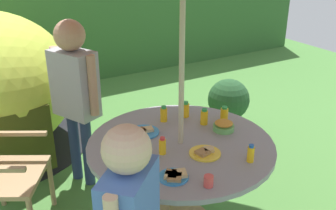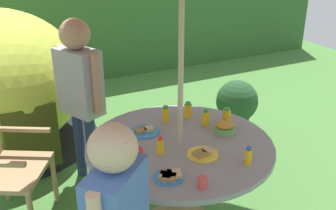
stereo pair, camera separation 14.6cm
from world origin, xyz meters
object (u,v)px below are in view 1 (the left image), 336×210
object	(u,v)px
juice_bottle_center_front	(162,146)
snack_bowl	(224,126)
garden_table	(180,161)
plate_back_edge	(130,152)
plate_mid_right	(174,176)
juice_bottle_mid_left	(204,117)
juice_bottle_center_back	(185,110)
juice_bottle_front_edge	(164,114)
juice_bottle_far_left	(251,154)
plate_near_left	(144,132)
child_in_grey_shirt	(74,84)
cup_near	(209,181)
plate_far_right	(205,153)
juice_bottle_near_right	(224,114)
potted_plant	(228,103)

from	to	relation	value
juice_bottle_center_front	snack_bowl	bearing A→B (deg)	6.53
garden_table	plate_back_edge	distance (m)	0.40
plate_mid_right	juice_bottle_mid_left	size ratio (longest dim) A/B	1.45
juice_bottle_center_back	juice_bottle_front_edge	xyz separation A→B (m)	(-0.19, 0.01, -0.00)
juice_bottle_far_left	juice_bottle_center_back	bearing A→B (deg)	89.87
plate_mid_right	plate_near_left	distance (m)	0.61
child_in_grey_shirt	plate_mid_right	distance (m)	1.30
garden_table	cup_near	bearing A→B (deg)	-104.33
snack_bowl	plate_far_right	distance (m)	0.38
plate_near_left	juice_bottle_near_right	distance (m)	0.65
plate_back_edge	juice_bottle_center_front	xyz separation A→B (m)	(0.19, -0.10, 0.04)
plate_mid_right	juice_bottle_center_back	bearing A→B (deg)	53.17
child_in_grey_shirt	plate_far_right	bearing A→B (deg)	-1.85
juice_bottle_mid_left	cup_near	xyz separation A→B (m)	(-0.43, -0.67, -0.02)
snack_bowl	juice_bottle_center_back	xyz separation A→B (m)	(-0.12, 0.34, 0.02)
snack_bowl	juice_bottle_center_front	bearing A→B (deg)	-173.47
cup_near	plate_near_left	bearing A→B (deg)	91.89
potted_plant	juice_bottle_front_edge	world-z (taller)	juice_bottle_front_edge
juice_bottle_center_back	cup_near	distance (m)	0.94
child_in_grey_shirt	juice_bottle_mid_left	world-z (taller)	child_in_grey_shirt
potted_plant	plate_near_left	world-z (taller)	plate_near_left
juice_bottle_far_left	cup_near	bearing A→B (deg)	-167.59
juice_bottle_near_right	juice_bottle_far_left	world-z (taller)	juice_bottle_far_left
snack_bowl	plate_mid_right	size ratio (longest dim) A/B	0.85
plate_back_edge	juice_bottle_far_left	xyz separation A→B (m)	(0.62, -0.46, 0.04)
child_in_grey_shirt	juice_bottle_mid_left	size ratio (longest dim) A/B	11.44
cup_near	juice_bottle_near_right	bearing A→B (deg)	46.83
plate_back_edge	plate_far_right	world-z (taller)	same
plate_near_left	juice_bottle_mid_left	xyz separation A→B (m)	(0.46, -0.10, 0.05)
juice_bottle_center_front	cup_near	size ratio (longest dim) A/B	1.78
plate_back_edge	cup_near	world-z (taller)	cup_near
plate_mid_right	plate_far_right	world-z (taller)	same
garden_table	juice_bottle_center_front	world-z (taller)	juice_bottle_center_front
garden_table	cup_near	size ratio (longest dim) A/B	19.06
juice_bottle_far_left	juice_bottle_center_back	size ratio (longest dim) A/B	0.96
potted_plant	garden_table	bearing A→B (deg)	-140.36
plate_back_edge	plate_near_left	xyz separation A→B (m)	(0.21, 0.22, -0.00)
child_in_grey_shirt	plate_mid_right	world-z (taller)	child_in_grey_shirt
plate_far_right	child_in_grey_shirt	bearing A→B (deg)	113.45
potted_plant	juice_bottle_mid_left	world-z (taller)	juice_bottle_mid_left
juice_bottle_center_front	juice_bottle_mid_left	size ratio (longest dim) A/B	0.96
child_in_grey_shirt	snack_bowl	world-z (taller)	child_in_grey_shirt
juice_bottle_center_front	juice_bottle_mid_left	world-z (taller)	juice_bottle_mid_left
juice_bottle_center_front	cup_near	distance (m)	0.45
plate_near_left	plate_mid_right	bearing A→B (deg)	-99.75
garden_table	child_in_grey_shirt	xyz separation A→B (m)	(-0.44, 0.93, 0.36)
plate_near_left	cup_near	distance (m)	0.77
plate_mid_right	juice_bottle_front_edge	distance (m)	0.77
plate_far_right	juice_bottle_center_front	world-z (taller)	juice_bottle_center_front
juice_bottle_near_right	juice_bottle_center_front	bearing A→B (deg)	-162.60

